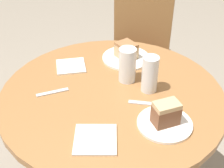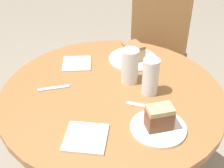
% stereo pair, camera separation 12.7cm
% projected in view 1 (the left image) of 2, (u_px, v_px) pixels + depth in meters
% --- Properties ---
extents(table, '(0.93, 0.93, 0.75)m').
position_uv_depth(table, '(112.00, 129.00, 1.41)').
color(table, '#9E6B3D').
rests_on(table, ground_plane).
extents(chair, '(0.49, 0.49, 0.88)m').
position_uv_depth(chair, '(136.00, 54.00, 2.12)').
color(chair, olive).
rests_on(chair, ground_plane).
extents(plate_near, '(0.20, 0.20, 0.01)m').
position_uv_depth(plate_near, '(165.00, 124.00, 1.13)').
color(plate_near, white).
rests_on(plate_near, table).
extents(plate_far, '(0.23, 0.23, 0.01)m').
position_uv_depth(plate_far, '(126.00, 58.00, 1.51)').
color(plate_far, white).
rests_on(plate_far, table).
extents(cake_slice_near, '(0.11, 0.10, 0.09)m').
position_uv_depth(cake_slice_near, '(166.00, 113.00, 1.10)').
color(cake_slice_near, brown).
rests_on(cake_slice_near, plate_near).
extents(cake_slice_far, '(0.12, 0.12, 0.07)m').
position_uv_depth(cake_slice_far, '(126.00, 50.00, 1.49)').
color(cake_slice_far, tan).
rests_on(cake_slice_far, plate_far).
extents(glass_lemonade, '(0.07, 0.07, 0.15)m').
position_uv_depth(glass_lemonade, '(127.00, 67.00, 1.33)').
color(glass_lemonade, beige).
rests_on(glass_lemonade, table).
extents(glass_water, '(0.07, 0.07, 0.16)m').
position_uv_depth(glass_water, '(150.00, 76.00, 1.26)').
color(glass_water, silver).
rests_on(glass_water, table).
extents(napkin_stack, '(0.16, 0.16, 0.01)m').
position_uv_depth(napkin_stack, '(95.00, 139.00, 1.06)').
color(napkin_stack, silver).
rests_on(napkin_stack, table).
extents(fork, '(0.17, 0.02, 0.00)m').
position_uv_depth(fork, '(150.00, 104.00, 1.22)').
color(fork, silver).
rests_on(fork, table).
extents(spoon, '(0.13, 0.08, 0.00)m').
position_uv_depth(spoon, '(52.00, 92.00, 1.28)').
color(spoon, silver).
rests_on(spoon, table).
extents(napkin_side, '(0.16, 0.16, 0.01)m').
position_uv_depth(napkin_side, '(71.00, 66.00, 1.45)').
color(napkin_side, silver).
rests_on(napkin_side, table).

